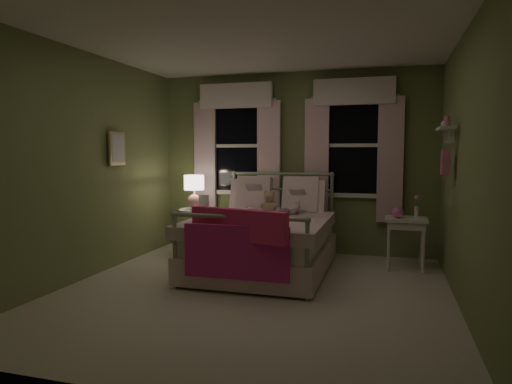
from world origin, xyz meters
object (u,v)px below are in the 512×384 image
(teddy_bear, at_px, (269,204))
(nightstand_left, at_px, (195,225))
(bed, at_px, (264,239))
(table_lamp, at_px, (194,188))
(child_left, at_px, (252,189))
(child_right, at_px, (293,193))
(nightstand_right, at_px, (406,226))

(teddy_bear, xyz_separation_m, nightstand_left, (-1.17, 0.30, -0.37))
(teddy_bear, bearing_deg, bed, -90.00)
(nightstand_left, xyz_separation_m, table_lamp, (0.00, 0.00, 0.54))
(teddy_bear, bearing_deg, child_left, 150.50)
(nightstand_left, bearing_deg, child_left, -8.82)
(bed, distance_m, child_right, 0.74)
(child_left, relative_size, child_right, 1.12)
(child_right, distance_m, teddy_bear, 0.35)
(child_right, bearing_deg, child_left, 25.21)
(bed, relative_size, table_lamp, 4.46)
(teddy_bear, distance_m, table_lamp, 1.22)
(child_left, bearing_deg, bed, 112.72)
(child_left, bearing_deg, child_right, 169.12)
(nightstand_left, bearing_deg, table_lamp, 0.00)
(bed, bearing_deg, child_left, 123.60)
(table_lamp, bearing_deg, bed, -25.51)
(child_right, bearing_deg, nightstand_right, -150.88)
(bed, xyz_separation_m, child_left, (-0.28, 0.42, 0.59))
(bed, bearing_deg, table_lamp, 154.49)
(child_right, relative_size, nightstand_right, 1.12)
(bed, height_order, nightstand_right, bed)
(child_right, height_order, teddy_bear, child_right)
(teddy_bear, relative_size, table_lamp, 0.69)
(bed, bearing_deg, nightstand_right, 17.14)
(nightstand_right, bearing_deg, nightstand_left, 179.13)
(child_left, height_order, child_right, child_left)
(child_right, bearing_deg, nightstand_left, 19.76)
(child_right, relative_size, table_lamp, 1.57)
(nightstand_left, distance_m, nightstand_right, 2.85)
(bed, relative_size, child_left, 2.54)
(nightstand_right, bearing_deg, child_left, -177.21)
(table_lamp, bearing_deg, nightstand_right, -0.87)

